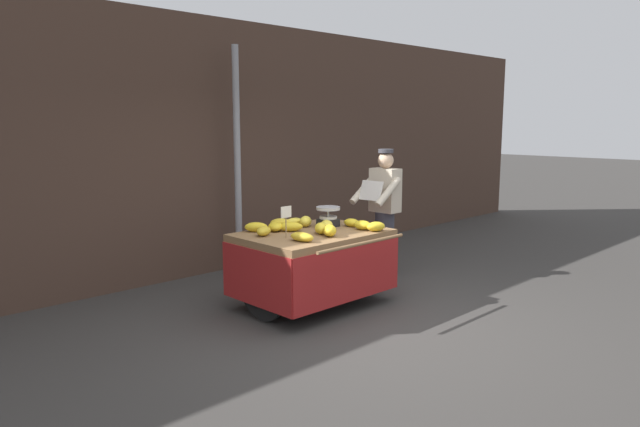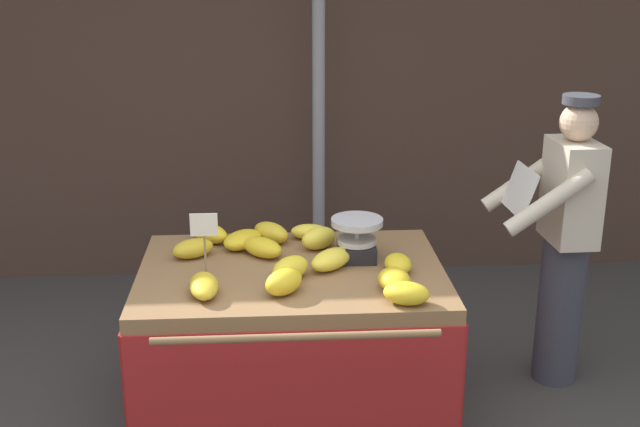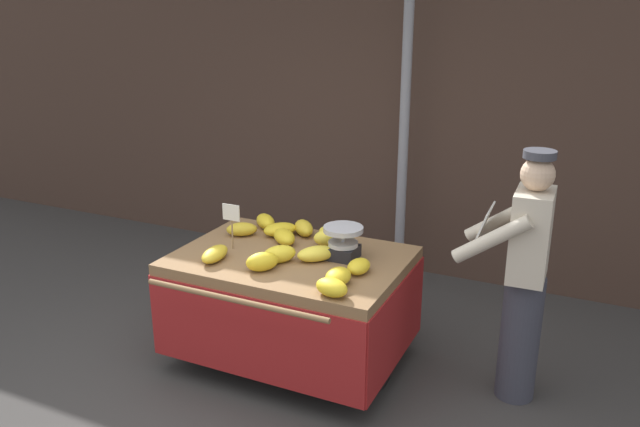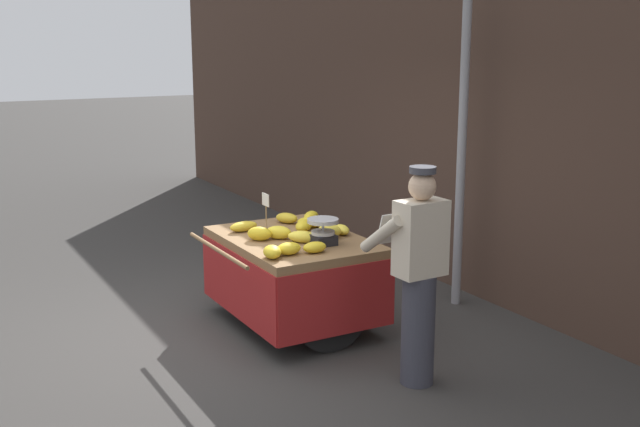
{
  "view_description": "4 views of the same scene",
  "coord_description": "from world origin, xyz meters",
  "px_view_note": "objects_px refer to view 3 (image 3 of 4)",
  "views": [
    {
      "loc": [
        -4.28,
        -3.72,
        2.08
      ],
      "look_at": [
        0.27,
        0.97,
        1.04
      ],
      "focal_mm": 32.67,
      "sensor_mm": 36.0,
      "label": 1
    },
    {
      "loc": [
        -0.0,
        -3.04,
        2.48
      ],
      "look_at": [
        0.26,
        1.02,
        1.13
      ],
      "focal_mm": 45.37,
      "sensor_mm": 36.0,
      "label": 2
    },
    {
      "loc": [
        2.07,
        -2.78,
        2.55
      ],
      "look_at": [
        0.29,
        1.02,
        1.16
      ],
      "focal_mm": 35.54,
      "sensor_mm": 36.0,
      "label": 3
    },
    {
      "loc": [
        6.22,
        -2.24,
        2.63
      ],
      "look_at": [
        0.6,
        0.92,
        1.18
      ],
      "focal_mm": 43.43,
      "sensor_mm": 36.0,
      "label": 4
    }
  ],
  "objects_px": {
    "banana_cart": "(291,284)",
    "banana_bunch_13": "(328,238)",
    "banana_bunch_4": "(242,229)",
    "banana_bunch_9": "(304,228)",
    "vendor_person": "(524,277)",
    "banana_bunch_6": "(317,254)",
    "banana_bunch_10": "(266,221)",
    "banana_bunch_12": "(280,229)",
    "street_pole": "(404,124)",
    "price_sign": "(231,217)",
    "banana_bunch_2": "(359,266)",
    "banana_bunch_8": "(338,276)",
    "banana_bunch_5": "(262,262)",
    "banana_bunch_1": "(332,287)",
    "banana_bunch_11": "(284,237)",
    "banana_bunch_7": "(332,233)",
    "banana_bunch_0": "(215,254)",
    "banana_bunch_3": "(279,254)",
    "weighing_scale": "(343,242)"
  },
  "relations": [
    {
      "from": "banana_cart",
      "to": "banana_bunch_13",
      "type": "distance_m",
      "value": 0.44
    },
    {
      "from": "banana_bunch_4",
      "to": "banana_bunch_9",
      "type": "height_order",
      "value": "banana_bunch_9"
    },
    {
      "from": "banana_bunch_4",
      "to": "banana_bunch_13",
      "type": "distance_m",
      "value": 0.7
    },
    {
      "from": "vendor_person",
      "to": "banana_bunch_4",
      "type": "bearing_deg",
      "value": -178.39
    },
    {
      "from": "banana_bunch_6",
      "to": "banana_bunch_10",
      "type": "height_order",
      "value": "banana_bunch_10"
    },
    {
      "from": "banana_bunch_10",
      "to": "vendor_person",
      "type": "relative_size",
      "value": 0.15
    },
    {
      "from": "banana_cart",
      "to": "banana_bunch_12",
      "type": "bearing_deg",
      "value": 128.9
    },
    {
      "from": "street_pole",
      "to": "banana_bunch_12",
      "type": "height_order",
      "value": "street_pole"
    },
    {
      "from": "price_sign",
      "to": "banana_bunch_2",
      "type": "distance_m",
      "value": 1.02
    },
    {
      "from": "banana_bunch_6",
      "to": "banana_bunch_8",
      "type": "height_order",
      "value": "banana_bunch_6"
    },
    {
      "from": "banana_bunch_5",
      "to": "banana_bunch_6",
      "type": "relative_size",
      "value": 0.79
    },
    {
      "from": "banana_bunch_1",
      "to": "banana_bunch_11",
      "type": "relative_size",
      "value": 0.83
    },
    {
      "from": "banana_bunch_1",
      "to": "banana_bunch_8",
      "type": "height_order",
      "value": "banana_bunch_1"
    },
    {
      "from": "banana_cart",
      "to": "price_sign",
      "type": "bearing_deg",
      "value": -171.57
    },
    {
      "from": "banana_bunch_5",
      "to": "banana_bunch_10",
      "type": "height_order",
      "value": "banana_bunch_5"
    },
    {
      "from": "banana_bunch_1",
      "to": "banana_bunch_13",
      "type": "bearing_deg",
      "value": 115.81
    },
    {
      "from": "banana_bunch_7",
      "to": "banana_bunch_0",
      "type": "bearing_deg",
      "value": -126.66
    },
    {
      "from": "banana_bunch_13",
      "to": "vendor_person",
      "type": "distance_m",
      "value": 1.4
    },
    {
      "from": "banana_bunch_10",
      "to": "vendor_person",
      "type": "height_order",
      "value": "vendor_person"
    },
    {
      "from": "banana_cart",
      "to": "banana_bunch_10",
      "type": "xyz_separation_m",
      "value": [
        -0.45,
        0.44,
        0.28
      ]
    },
    {
      "from": "banana_cart",
      "to": "banana_bunch_2",
      "type": "bearing_deg",
      "value": -8.42
    },
    {
      "from": "price_sign",
      "to": "banana_bunch_3",
      "type": "relative_size",
      "value": 1.43
    },
    {
      "from": "banana_bunch_12",
      "to": "banana_bunch_7",
      "type": "bearing_deg",
      "value": 17.09
    },
    {
      "from": "banana_bunch_0",
      "to": "banana_bunch_11",
      "type": "height_order",
      "value": "banana_bunch_11"
    },
    {
      "from": "banana_bunch_1",
      "to": "banana_bunch_4",
      "type": "xyz_separation_m",
      "value": [
        -1.06,
        0.68,
        -0.0
      ]
    },
    {
      "from": "weighing_scale",
      "to": "banana_bunch_11",
      "type": "xyz_separation_m",
      "value": [
        -0.51,
        0.08,
        -0.07
      ]
    },
    {
      "from": "banana_bunch_7",
      "to": "banana_bunch_1",
      "type": "bearing_deg",
      "value": -65.94
    },
    {
      "from": "banana_bunch_7",
      "to": "banana_bunch_9",
      "type": "distance_m",
      "value": 0.23
    },
    {
      "from": "banana_bunch_3",
      "to": "banana_bunch_5",
      "type": "height_order",
      "value": "banana_bunch_5"
    },
    {
      "from": "banana_cart",
      "to": "banana_bunch_10",
      "type": "distance_m",
      "value": 0.69
    },
    {
      "from": "price_sign",
      "to": "banana_bunch_13",
      "type": "distance_m",
      "value": 0.73
    },
    {
      "from": "weighing_scale",
      "to": "banana_bunch_8",
      "type": "bearing_deg",
      "value": -70.84
    },
    {
      "from": "banana_bunch_11",
      "to": "banana_bunch_1",
      "type": "bearing_deg",
      "value": -44.08
    },
    {
      "from": "banana_bunch_0",
      "to": "banana_bunch_5",
      "type": "height_order",
      "value": "banana_bunch_5"
    },
    {
      "from": "banana_bunch_6",
      "to": "vendor_person",
      "type": "xyz_separation_m",
      "value": [
        1.35,
        0.27,
        -0.03
      ]
    },
    {
      "from": "banana_bunch_0",
      "to": "banana_bunch_3",
      "type": "xyz_separation_m",
      "value": [
        0.43,
        0.16,
        0.01
      ]
    },
    {
      "from": "banana_bunch_10",
      "to": "banana_bunch_0",
      "type": "bearing_deg",
      "value": -88.58
    },
    {
      "from": "banana_bunch_3",
      "to": "banana_bunch_13",
      "type": "distance_m",
      "value": 0.47
    },
    {
      "from": "banana_bunch_10",
      "to": "banana_bunch_13",
      "type": "distance_m",
      "value": 0.63
    },
    {
      "from": "banana_bunch_2",
      "to": "banana_bunch_11",
      "type": "xyz_separation_m",
      "value": [
        -0.71,
        0.27,
        0.01
      ]
    },
    {
      "from": "banana_cart",
      "to": "banana_bunch_10",
      "type": "bearing_deg",
      "value": 136.22
    },
    {
      "from": "banana_bunch_1",
      "to": "banana_bunch_2",
      "type": "xyz_separation_m",
      "value": [
        0.02,
        0.39,
        -0.01
      ]
    },
    {
      "from": "banana_bunch_0",
      "to": "banana_bunch_8",
      "type": "xyz_separation_m",
      "value": [
        0.94,
        0.0,
        0.01
      ]
    },
    {
      "from": "banana_bunch_1",
      "to": "banana_bunch_4",
      "type": "bearing_deg",
      "value": 147.59
    },
    {
      "from": "banana_bunch_1",
      "to": "banana_bunch_6",
      "type": "bearing_deg",
      "value": 124.91
    },
    {
      "from": "banana_bunch_10",
      "to": "banana_bunch_13",
      "type": "relative_size",
      "value": 1.16
    },
    {
      "from": "banana_bunch_5",
      "to": "banana_bunch_11",
      "type": "xyz_separation_m",
      "value": [
        -0.11,
        0.51,
        -0.01
      ]
    },
    {
      "from": "vendor_person",
      "to": "street_pole",
      "type": "bearing_deg",
      "value": 131.78
    },
    {
      "from": "price_sign",
      "to": "banana_bunch_12",
      "type": "height_order",
      "value": "price_sign"
    },
    {
      "from": "weighing_scale",
      "to": "banana_bunch_5",
      "type": "distance_m",
      "value": 0.59
    }
  ]
}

